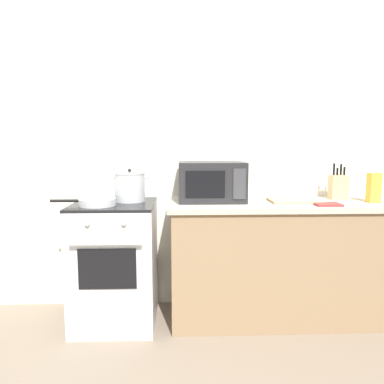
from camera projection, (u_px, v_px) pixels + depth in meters
ground_plane at (158, 366)px, 2.23m from camera, size 10.00×10.00×0.00m
back_wall at (199, 157)px, 3.04m from camera, size 4.40×0.10×2.50m
lower_cabinet_right at (278, 263)px, 2.82m from camera, size 1.64×0.56×0.88m
countertop_right at (280, 204)px, 2.76m from camera, size 1.70×0.60×0.04m
stove at (115, 263)px, 2.75m from camera, size 0.60×0.64×0.92m
stock_pot at (130, 187)px, 2.77m from camera, size 0.32×0.23×0.25m
frying_pan at (97, 202)px, 2.58m from camera, size 0.46×0.26×0.05m
microwave at (211, 182)px, 2.78m from camera, size 0.50×0.37×0.30m
cutting_board at (294, 201)px, 2.74m from camera, size 0.36×0.26×0.02m
knife_block at (338, 187)px, 2.88m from camera, size 0.13×0.10×0.28m
pasta_box at (374, 188)px, 2.72m from camera, size 0.08×0.08×0.22m
oven_mitt at (327, 204)px, 2.59m from camera, size 0.18×0.14×0.02m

